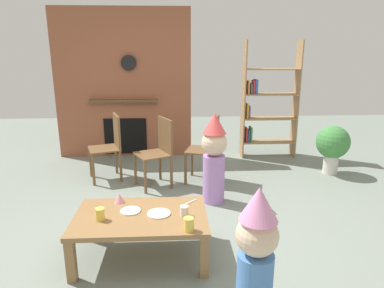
{
  "coord_description": "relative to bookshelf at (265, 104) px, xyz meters",
  "views": [
    {
      "loc": [
        -0.04,
        -3.12,
        1.74
      ],
      "look_at": [
        0.15,
        0.4,
        0.77
      ],
      "focal_mm": 31.99,
      "sensor_mm": 36.0,
      "label": 1
    }
  ],
  "objects": [
    {
      "name": "ground_plane",
      "position": [
        -1.47,
        -2.4,
        -0.88
      ],
      "size": [
        12.0,
        12.0,
        0.0
      ],
      "primitive_type": "plane",
      "color": "gray"
    },
    {
      "name": "brick_fireplace_feature",
      "position": [
        -2.32,
        0.2,
        0.31
      ],
      "size": [
        2.2,
        0.28,
        2.4
      ],
      "color": "#935138",
      "rests_on": "ground_plane"
    },
    {
      "name": "bookshelf",
      "position": [
        0.0,
        0.0,
        0.0
      ],
      "size": [
        0.9,
        0.28,
        1.9
      ],
      "color": "#9E7A51",
      "rests_on": "ground_plane"
    },
    {
      "name": "coffee_table",
      "position": [
        -1.8,
        -2.87,
        -0.54
      ],
      "size": [
        1.12,
        0.71,
        0.4
      ],
      "color": "olive",
      "rests_on": "ground_plane"
    },
    {
      "name": "paper_cup_near_left",
      "position": [
        -2.12,
        -2.94,
        -0.44
      ],
      "size": [
        0.07,
        0.07,
        0.1
      ],
      "primitive_type": "cylinder",
      "color": "#F2CC4C",
      "rests_on": "coffee_table"
    },
    {
      "name": "paper_cup_near_right",
      "position": [
        -1.41,
        -3.15,
        -0.44
      ],
      "size": [
        0.08,
        0.08,
        0.11
      ],
      "primitive_type": "cylinder",
      "color": "#F2CC4C",
      "rests_on": "coffee_table"
    },
    {
      "name": "paper_cup_center",
      "position": [
        -1.43,
        -2.9,
        -0.45
      ],
      "size": [
        0.07,
        0.07,
        0.09
      ],
      "primitive_type": "cylinder",
      "color": "silver",
      "rests_on": "coffee_table"
    },
    {
      "name": "paper_plate_front",
      "position": [
        -1.9,
        -2.8,
        -0.48
      ],
      "size": [
        0.17,
        0.17,
        0.01
      ],
      "primitive_type": "cylinder",
      "color": "white",
      "rests_on": "coffee_table"
    },
    {
      "name": "paper_plate_rear",
      "position": [
        -1.65,
        -2.87,
        -0.48
      ],
      "size": [
        0.2,
        0.2,
        0.01
      ],
      "primitive_type": "cylinder",
      "color": "white",
      "rests_on": "coffee_table"
    },
    {
      "name": "birthday_cake_slice",
      "position": [
        -2.02,
        -2.61,
        -0.45
      ],
      "size": [
        0.1,
        0.1,
        0.09
      ],
      "primitive_type": "cone",
      "color": "pink",
      "rests_on": "coffee_table"
    },
    {
      "name": "table_fork",
      "position": [
        -1.37,
        -2.64,
        -0.49
      ],
      "size": [
        0.12,
        0.11,
        0.01
      ],
      "primitive_type": "cube",
      "rotation": [
        0.0,
        0.0,
        0.75
      ],
      "color": "silver",
      "rests_on": "coffee_table"
    },
    {
      "name": "child_with_cone_hat",
      "position": [
        -1.01,
        -3.68,
        -0.37
      ],
      "size": [
        0.27,
        0.27,
        0.97
      ],
      "rotation": [
        0.0,
        0.0,
        2.34
      ],
      "color": "#4C7FC6",
      "rests_on": "ground_plane"
    },
    {
      "name": "child_in_pink",
      "position": [
        -1.05,
        -1.78,
        -0.32
      ],
      "size": [
        0.3,
        0.3,
        1.07
      ],
      "rotation": [
        0.0,
        0.0,
        -2.17
      ],
      "color": "#B27FCC",
      "rests_on": "ground_plane"
    },
    {
      "name": "dining_chair_left",
      "position": [
        -2.38,
        -0.94,
        -0.37
      ],
      "size": [
        0.51,
        0.51,
        0.9
      ],
      "rotation": [
        0.0,
        0.0,
        3.46
      ],
      "color": "brown",
      "rests_on": "ground_plane"
    },
    {
      "name": "dining_chair_middle",
      "position": [
        -1.71,
        -1.23,
        -0.37
      ],
      "size": [
        0.53,
        0.53,
        0.9
      ],
      "rotation": [
        0.0,
        0.0,
        3.59
      ],
      "color": "brown",
      "rests_on": "ground_plane"
    },
    {
      "name": "dining_chair_right",
      "position": [
        -1.05,
        -1.14,
        -0.37
      ],
      "size": [
        0.5,
        0.5,
        0.9
      ],
      "rotation": [
        0.0,
        0.0,
        2.85
      ],
      "color": "brown",
      "rests_on": "ground_plane"
    },
    {
      "name": "potted_plant_tall",
      "position": [
        0.76,
        -0.92,
        -0.45
      ],
      "size": [
        0.47,
        0.47,
        0.71
      ],
      "color": "beige",
      "rests_on": "ground_plane"
    }
  ]
}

